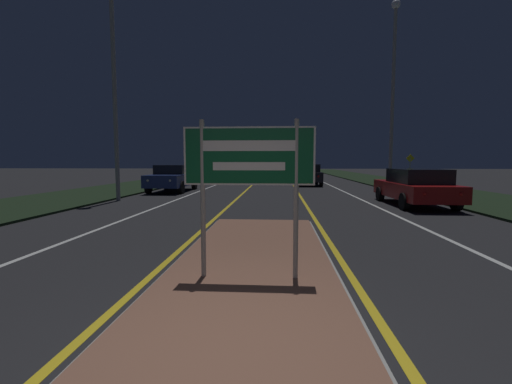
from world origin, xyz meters
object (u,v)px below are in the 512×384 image
car_receding_1 (307,174)px  warning_sign (410,166)px  car_approaching_0 (173,177)px  streetlight_left_near (113,60)px  car_receding_0 (415,187)px  highway_sign (249,166)px  streetlight_right_near (393,79)px

car_receding_1 → warning_sign: warning_sign is taller
car_approaching_0 → warning_sign: bearing=21.4°
streetlight_left_near → car_receding_0: 13.57m
car_receding_0 → car_receding_1: bearing=105.6°
highway_sign → streetlight_right_near: streetlight_right_near is taller
car_receding_1 → streetlight_left_near: bearing=-130.4°
streetlight_right_near → car_receding_1: streetlight_right_near is taller
highway_sign → streetlight_right_near: (6.53, 14.45, 4.44)m
streetlight_right_near → warning_sign: size_ratio=4.67×
streetlight_left_near → car_receding_0: size_ratio=2.03×
streetlight_left_near → warning_sign: size_ratio=4.44×
highway_sign → car_approaching_0: highway_sign is taller
car_receding_0 → car_approaching_0: size_ratio=1.01×
warning_sign → streetlight_right_near: bearing=-118.2°
streetlight_left_near → car_receding_1: 15.15m
car_approaching_0 → car_receding_0: bearing=-26.6°
streetlight_left_near → highway_sign: bearing=-56.0°
warning_sign → car_receding_0: bearing=-109.5°
highway_sign → car_receding_1: highway_sign is taller
car_receding_0 → car_receding_1: 12.12m
car_receding_1 → car_approaching_0: same height
streetlight_right_near → car_approaching_0: size_ratio=2.15×
highway_sign → car_receding_0: size_ratio=0.46×
highway_sign → warning_sign: 23.21m
highway_sign → streetlight_left_near: (-6.67, 9.90, 4.37)m
warning_sign → highway_sign: bearing=-115.5°
highway_sign → streetlight_left_near: 12.71m
streetlight_left_near → car_receding_1: streetlight_left_near is taller
highway_sign → car_receding_0: (5.79, 9.05, -0.93)m
car_approaching_0 → streetlight_left_near: bearing=-101.1°
highway_sign → warning_sign: (10.00, 20.94, -0.28)m
streetlight_left_near → car_receding_0: bearing=-3.9°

